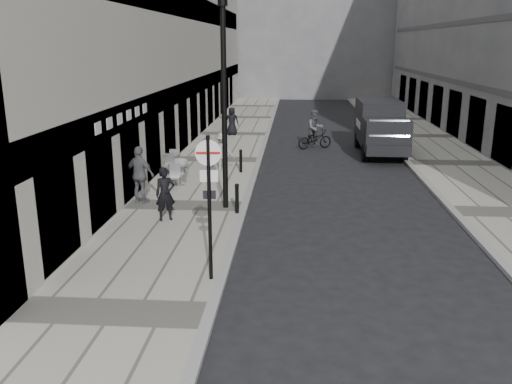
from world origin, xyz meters
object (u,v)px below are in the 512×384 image
(walking_man, at_px, (165,194))
(sign_post, at_px, (209,189))
(lamppost, at_px, (224,93))
(panel_van, at_px, (380,124))
(cyclist, at_px, (315,134))

(walking_man, height_order, sign_post, sign_post)
(lamppost, bearing_deg, walking_man, -138.63)
(lamppost, relative_size, panel_van, 1.21)
(sign_post, relative_size, panel_van, 0.60)
(lamppost, relative_size, cyclist, 3.29)
(lamppost, height_order, panel_van, lamppost)
(walking_man, xyz_separation_m, cyclist, (5.04, 12.93, -0.15))
(sign_post, bearing_deg, walking_man, 111.45)
(panel_van, relative_size, cyclist, 2.73)
(sign_post, height_order, panel_van, sign_post)
(walking_man, bearing_deg, sign_post, -88.66)
(panel_van, distance_m, cyclist, 3.50)
(lamppost, bearing_deg, panel_van, 57.51)
(walking_man, bearing_deg, cyclist, 44.14)
(lamppost, distance_m, panel_van, 12.53)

